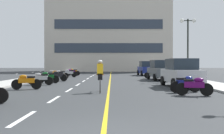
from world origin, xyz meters
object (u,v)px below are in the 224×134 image
Objects in this scene: motorcycle_4 at (27,81)px; cyclist_rider at (100,75)px; motorcycle_5 at (41,78)px; motorcycle_6 at (48,77)px; parked_car_near at (181,73)px; parked_car_far at (147,68)px; motorcycle_2 at (195,86)px; motorcycle_9 at (60,74)px; motorcycle_10 at (153,74)px; motorcycle_11 at (69,73)px; motorcycle_13 at (73,72)px; parked_car_mid at (161,70)px; motorcycle_7 at (58,76)px; motorcycle_8 at (57,75)px; motorcycle_3 at (186,83)px; street_lamp_mid at (188,35)px; motorcycle_12 at (71,72)px.

cyclist_rider is at bearing -18.41° from motorcycle_4.
motorcycle_5 is 1.86m from motorcycle_6.
parked_car_far is (-0.03, 17.26, 0.00)m from parked_car_near.
cyclist_rider is (-4.48, 1.64, 0.41)m from motorcycle_2.
motorcycle_9 is 13.10m from cyclist_rider.
motorcycle_10 is (0.33, 15.42, 0.00)m from motorcycle_2.
motorcycle_11 is 1.00× the size of motorcycle_13.
parked_car_far reaches higher than motorcycle_10.
parked_car_mid is 1.00× the size of parked_car_far.
motorcycle_11 is (-8.61, 17.44, 0.00)m from motorcycle_2.
motorcycle_7 is at bearing -128.19° from parked_car_far.
motorcycle_4 is at bearing -90.83° from motorcycle_11.
motorcycle_8 is (-0.08, 9.15, 0.00)m from motorcycle_4.
cyclist_rider is at bearing 177.06° from motorcycle_3.
parked_car_far is at bearing 56.28° from motorcycle_6.
motorcycle_10 is (0.37, 14.01, 0.00)m from motorcycle_3.
motorcycle_6 is 0.99× the size of motorcycle_10.
motorcycle_13 is at bearing 88.20° from motorcycle_9.
street_lamp_mid is at bearing 75.88° from motorcycle_2.
motorcycle_5 is 1.01× the size of motorcycle_9.
motorcycle_11 is (-9.16, -4.59, -0.44)m from parked_car_far.
motorcycle_7 is 0.98× the size of motorcycle_13.
motorcycle_13 is at bearing 112.11° from motorcycle_2.
motorcycle_5 is at bearing 89.93° from motorcycle_4.
motorcycle_3 is 0.99× the size of motorcycle_6.
parked_car_near is 2.51× the size of motorcycle_11.
motorcycle_11 is at bearing 153.51° from street_lamp_mid.
street_lamp_mid reaches higher than motorcycle_13.
motorcycle_8 is at bearing -87.83° from motorcycle_9.
street_lamp_mid is 11.07m from parked_car_far.
parked_car_far is 20.62m from motorcycle_3.
motorcycle_7 is 0.98× the size of motorcycle_8.
motorcycle_5 is at bearing -147.89° from parked_car_mid.
parked_car_far is 9.53m from motorcycle_12.
cyclist_rider is (-4.44, 0.23, 0.41)m from motorcycle_3.
motorcycle_3 and motorcycle_6 have the same top height.
parked_car_far is at bearing 63.69° from motorcycle_4.
motorcycle_4 is (-8.81, 3.09, 0.00)m from motorcycle_2.
motorcycle_5 is at bearing 171.13° from parked_car_near.
motorcycle_2 is 11.92m from motorcycle_6.
motorcycle_5 and motorcycle_9 have the same top height.
street_lamp_mid is 3.24× the size of motorcycle_2.
motorcycle_2 is 1.00× the size of motorcycle_3.
motorcycle_4 is 1.01× the size of motorcycle_9.
motorcycle_9 is at bearing 125.46° from motorcycle_3.
motorcycle_12 is at bearing -167.71° from parked_car_far.
motorcycle_5 is at bearing -88.88° from motorcycle_9.
motorcycle_9 is 3.51m from motorcycle_11.
motorcycle_12 is at bearing 93.30° from motorcycle_11.
parked_car_near is at bearing 83.01° from motorcycle_2.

